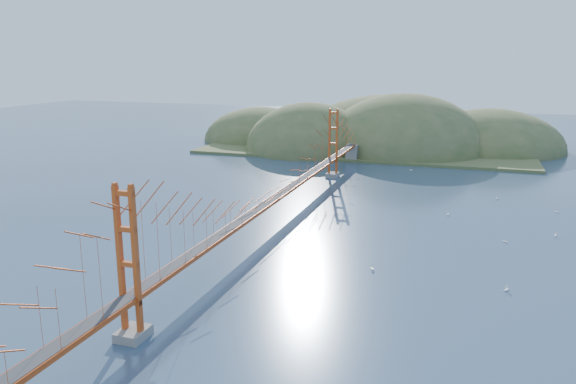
% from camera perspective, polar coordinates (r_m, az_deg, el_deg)
% --- Properties ---
extents(ground, '(320.00, 320.00, 0.00)m').
position_cam_1_polar(ground, '(69.10, -1.54, -3.38)').
color(ground, '#324864').
rests_on(ground, ground).
extents(bridge, '(2.20, 94.40, 12.00)m').
position_cam_1_polar(bridge, '(67.55, -1.53, 2.35)').
color(bridge, gray).
rests_on(bridge, ground).
extents(far_headlands, '(84.00, 58.00, 25.00)m').
position_cam_1_polar(far_headlands, '(133.70, 9.51, 4.74)').
color(far_headlands, olive).
rests_on(far_headlands, ground).
extents(sailboat_6, '(0.59, 0.59, 0.66)m').
position_cam_1_polar(sailboat_6, '(55.70, 8.55, -7.64)').
color(sailboat_6, white).
rests_on(sailboat_6, ground).
extents(sailboat_16, '(0.52, 0.52, 0.58)m').
position_cam_1_polar(sailboat_16, '(67.41, 21.18, -4.65)').
color(sailboat_16, white).
rests_on(sailboat_16, ground).
extents(sailboat_5, '(0.53, 0.60, 0.68)m').
position_cam_1_polar(sailboat_5, '(71.88, 25.53, -3.95)').
color(sailboat_5, white).
rests_on(sailboat_5, ground).
extents(sailboat_14, '(0.42, 0.51, 0.60)m').
position_cam_1_polar(sailboat_14, '(76.43, 15.94, -2.14)').
color(sailboat_14, white).
rests_on(sailboat_14, ground).
extents(sailboat_1, '(0.54, 0.54, 0.59)m').
position_cam_1_polar(sailboat_1, '(82.63, 25.61, -1.80)').
color(sailboat_1, white).
rests_on(sailboat_1, ground).
extents(sailboat_8, '(0.62, 0.62, 0.65)m').
position_cam_1_polar(sailboat_8, '(86.74, 20.43, -0.62)').
color(sailboat_8, white).
rests_on(sailboat_8, ground).
extents(sailboat_0, '(0.61, 0.61, 0.68)m').
position_cam_1_polar(sailboat_0, '(53.99, 21.31, -9.16)').
color(sailboat_0, white).
rests_on(sailboat_0, ground).
extents(sailboat_12, '(0.52, 0.47, 0.58)m').
position_cam_1_polar(sailboat_12, '(104.73, 12.39, 2.25)').
color(sailboat_12, white).
rests_on(sailboat_12, ground).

